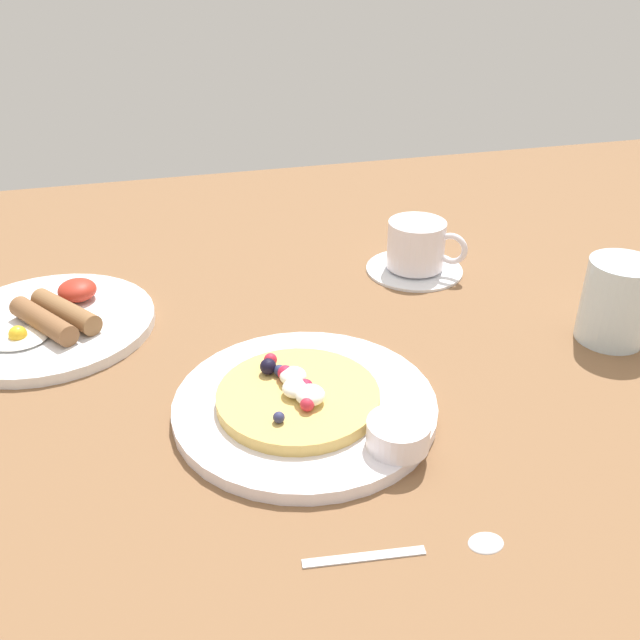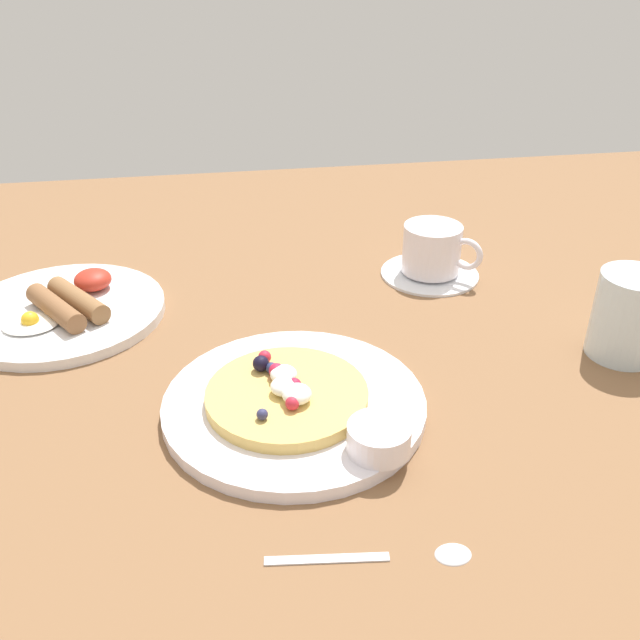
# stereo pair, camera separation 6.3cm
# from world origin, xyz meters

# --- Properties ---
(ground_plane) EXTENTS (1.92, 1.38, 0.03)m
(ground_plane) POSITION_xyz_m (0.00, 0.00, -0.01)
(ground_plane) COLOR brown
(pancake_plate) EXTENTS (0.26, 0.26, 0.01)m
(pancake_plate) POSITION_xyz_m (-0.00, -0.07, 0.01)
(pancake_plate) COLOR white
(pancake_plate) RESTS_ON ground_plane
(pancake_with_berries) EXTENTS (0.16, 0.16, 0.03)m
(pancake_with_berries) POSITION_xyz_m (-0.01, -0.07, 0.02)
(pancake_with_berries) COLOR #D7B15A
(pancake_with_berries) RESTS_ON pancake_plate
(syrup_ramekin) EXTENTS (0.06, 0.06, 0.03)m
(syrup_ramekin) POSITION_xyz_m (0.06, -0.16, 0.03)
(syrup_ramekin) COLOR white
(syrup_ramekin) RESTS_ON pancake_plate
(breakfast_plate) EXTENTS (0.24, 0.24, 0.01)m
(breakfast_plate) POSITION_xyz_m (-0.25, 0.16, 0.01)
(breakfast_plate) COLOR white
(breakfast_plate) RESTS_ON ground_plane
(fried_breakfast) EXTENTS (0.12, 0.14, 0.03)m
(fried_breakfast) POSITION_xyz_m (-0.24, 0.15, 0.02)
(fried_breakfast) COLOR brown
(fried_breakfast) RESTS_ON breakfast_plate
(coffee_saucer) EXTENTS (0.13, 0.13, 0.01)m
(coffee_saucer) POSITION_xyz_m (0.22, 0.20, 0.00)
(coffee_saucer) COLOR white
(coffee_saucer) RESTS_ON ground_plane
(coffee_cup) EXTENTS (0.09, 0.09, 0.06)m
(coffee_cup) POSITION_xyz_m (0.22, 0.20, 0.04)
(coffee_cup) COLOR white
(coffee_cup) RESTS_ON coffee_saucer
(teaspoon) EXTENTS (0.16, 0.03, 0.01)m
(teaspoon) POSITION_xyz_m (0.06, -0.26, 0.00)
(teaspoon) COLOR silver
(teaspoon) RESTS_ON ground_plane
(water_glass) EXTENTS (0.08, 0.08, 0.10)m
(water_glass) POSITION_xyz_m (0.37, -0.03, 0.05)
(water_glass) COLOR silver
(water_glass) RESTS_ON ground_plane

